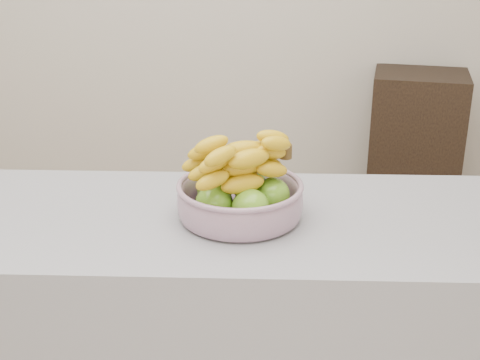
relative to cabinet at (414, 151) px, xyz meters
name	(u,v)px	position (x,y,z in m)	size (l,w,h in m)	color
cabinet	(414,151)	(0.00, 0.00, 0.00)	(0.47, 0.37, 0.84)	black
fruit_bowl	(240,193)	(-0.86, -1.85, 0.54)	(0.31, 0.31, 0.20)	#A5B0C6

